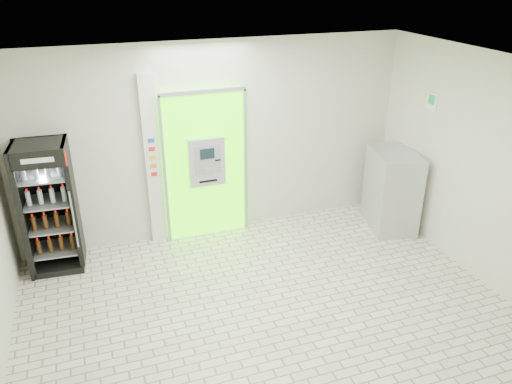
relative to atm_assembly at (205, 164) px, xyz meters
name	(u,v)px	position (x,y,z in m)	size (l,w,h in m)	color
ground	(273,321)	(0.20, -2.41, -1.17)	(6.00, 6.00, 0.00)	beige
room_shell	(276,183)	(0.20, -2.41, 0.67)	(6.00, 6.00, 6.00)	beige
atm_assembly	(205,164)	(0.00, 0.00, 0.00)	(1.30, 0.24, 2.33)	#46F200
pillar	(153,162)	(-0.78, 0.04, 0.13)	(0.22, 0.11, 2.60)	silver
beverage_cooler	(50,210)	(-2.26, -0.23, -0.28)	(0.74, 0.69, 1.85)	black
steel_cabinet	(392,190)	(2.87, -0.76, -0.53)	(0.86, 1.09, 1.29)	#AEB0B6
exit_sign	(432,102)	(3.19, -1.01, 0.95)	(0.02, 0.22, 0.26)	white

